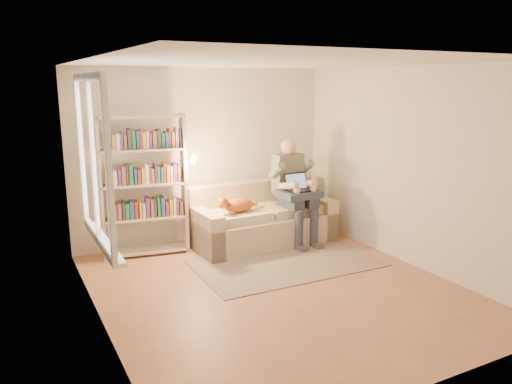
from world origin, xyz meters
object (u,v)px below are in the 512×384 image
bookshelf (144,179)px  cat (235,205)px  sofa (262,222)px  laptop (301,186)px  person (293,185)px

bookshelf → cat: bearing=-12.2°
sofa → cat: 0.63m
sofa → bookshelf: size_ratio=1.08×
cat → laptop: bearing=-9.8°
sofa → laptop: size_ratio=5.57×
cat → bookshelf: bearing=157.9°
cat → bookshelf: (-1.18, 0.45, 0.41)m
sofa → cat: (-0.51, -0.15, 0.35)m
sofa → bookshelf: (-1.68, 0.31, 0.77)m
person → bookshelf: bearing=166.8°
person → cat: 0.98m
sofa → bookshelf: 1.88m
person → laptop: size_ratio=4.11×
person → cat: person is taller
cat → person: bearing=-1.4°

